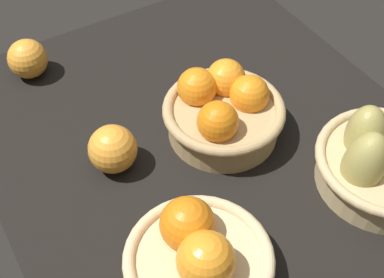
{
  "coord_description": "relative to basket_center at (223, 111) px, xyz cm",
  "views": [
    {
      "loc": [
        52.26,
        -34.44,
        72.77
      ],
      "look_at": [
        1.0,
        -3.88,
        7.0
      ],
      "focal_mm": 50.62,
      "sensor_mm": 36.0,
      "label": 1
    }
  ],
  "objects": [
    {
      "name": "market_tray",
      "position": [
        1.35,
        -3.73,
        -6.21
      ],
      "size": [
        84.0,
        72.0,
        3.0
      ],
      "primitive_type": "cube",
      "color": "black",
      "rests_on": "ground"
    },
    {
      "name": "basket_center",
      "position": [
        0.0,
        0.0,
        0.0
      ],
      "size": [
        20.94,
        20.94,
        10.85
      ],
      "color": "tan",
      "rests_on": "market_tray"
    },
    {
      "name": "basket_near_right",
      "position": [
        21.46,
        -18.05,
        -0.85
      ],
      "size": [
        21.0,
        21.0,
        10.77
      ],
      "color": "#D3BC8C",
      "rests_on": "market_tray"
    },
    {
      "name": "loose_orange_front_gap",
      "position": [
        -31.61,
        -23.86,
        -0.92
      ],
      "size": [
        7.58,
        7.58,
        7.58
      ],
      "primitive_type": "sphere",
      "color": "#F49E33",
      "rests_on": "market_tray"
    },
    {
      "name": "loose_orange_back_gap",
      "position": [
        -2.31,
        -19.77,
        -0.69
      ],
      "size": [
        8.05,
        8.05,
        8.05
      ],
      "primitive_type": "sphere",
      "color": "#F49E33",
      "rests_on": "market_tray"
    }
  ]
}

